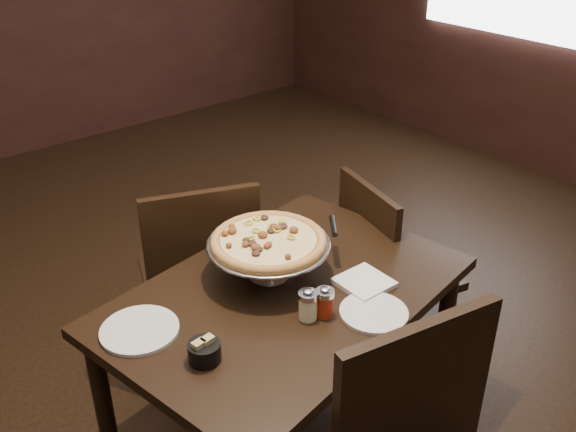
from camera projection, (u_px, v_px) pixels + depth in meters
room at (299, 87)px, 1.71m from camera, size 6.04×7.04×2.84m
dining_table at (286, 314)px, 2.11m from camera, size 1.27×0.96×0.72m
pizza_stand at (268, 241)px, 2.06m from camera, size 0.41×0.41×0.17m
parmesan_shaker at (308, 305)px, 1.91m from camera, size 0.06×0.06×0.10m
pepper_flake_shaker at (325, 302)px, 1.93m from camera, size 0.06×0.06×0.10m
packet_caddy at (204, 351)px, 1.76m from camera, size 0.09×0.09×0.07m
napkin_stack at (364, 283)px, 2.08m from camera, size 0.16×0.16×0.02m
plate_left at (140, 330)px, 1.88m from camera, size 0.23×0.23×0.01m
plate_near at (374, 312)px, 1.95m from camera, size 0.21×0.21×0.01m
serving_spatula at (333, 226)px, 2.16m from camera, size 0.17×0.17×0.02m
chair_far at (200, 274)px, 2.53m from camera, size 0.56×0.56×0.92m
chair_side at (387, 266)px, 2.65m from camera, size 0.48×0.48×0.86m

